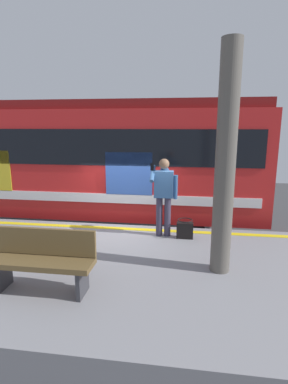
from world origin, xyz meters
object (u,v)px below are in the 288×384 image
(train_carriage, at_px, (76,157))
(station_column, at_px, (225,163))
(bench, at_px, (42,258))
(handbag, at_px, (185,229))
(passenger, at_px, (164,191))

(train_carriage, bearing_deg, station_column, 134.49)
(station_column, bearing_deg, bench, 20.87)
(train_carriage, xyz_separation_m, bench, (-1.31, 5.00, -0.94))
(handbag, xyz_separation_m, bench, (2.02, 2.40, 0.29))
(handbag, distance_m, bench, 3.15)
(train_carriage, relative_size, bench, 7.11)
(passenger, distance_m, handbag, 0.94)
(handbag, bearing_deg, train_carriage, -37.92)
(passenger, relative_size, bench, 1.11)
(passenger, bearing_deg, handbag, 167.16)
(passenger, height_order, bench, passenger)
(train_carriage, xyz_separation_m, passenger, (-2.86, 2.49, -0.43))
(passenger, relative_size, station_column, 0.47)
(passenger, xyz_separation_m, station_column, (-1.07, 1.51, 0.80))
(passenger, height_order, handbag, passenger)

